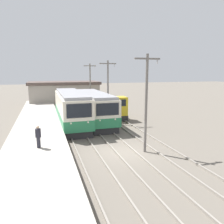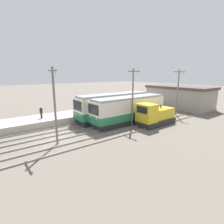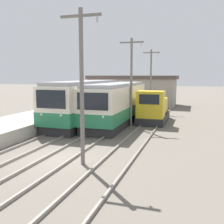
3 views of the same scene
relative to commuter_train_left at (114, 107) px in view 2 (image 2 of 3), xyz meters
The scene contains 13 objects.
ground_plane 10.46m from the commuter_train_left, 75.39° to the right, with size 200.00×200.00×0.00m, color #665E54.
platform_left 10.71m from the commuter_train_left, 110.09° to the right, with size 4.50×54.00×0.90m, color #ADA599.
track_left 10.12m from the commuter_train_left, 90.00° to the right, with size 1.54×60.00×0.14m.
track_center 10.50m from the commuter_train_left, 74.32° to the right, with size 1.54×60.00×0.14m.
track_right 11.67m from the commuter_train_left, 59.83° to the right, with size 1.54×60.00×0.14m.
commuter_train_left is the anchor object (origin of this frame).
commuter_train_center 2.84m from the commuter_train_left, ahead, with size 2.84×11.72×3.66m.
shunting_locomotive 6.28m from the commuter_train_left, 21.92° to the left, with size 2.40×5.72×3.00m.
catenary_mast_near 11.48m from the commuter_train_left, 67.52° to the right, with size 2.00×0.20×7.36m.
catenary_mast_mid 4.86m from the commuter_train_left, ahead, with size 2.00×0.20×7.36m.
catenary_mast_far 10.83m from the commuter_train_left, 66.03° to the left, with size 2.00×0.20×7.36m.
person_on_platform 10.23m from the commuter_train_left, 109.60° to the right, with size 0.38×0.38×1.58m.
station_building 16.04m from the commuter_train_left, 87.40° to the left, with size 12.60×6.30×4.32m.
Camera 2 is at (17.67, -5.93, 6.74)m, focal length 28.00 mm.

